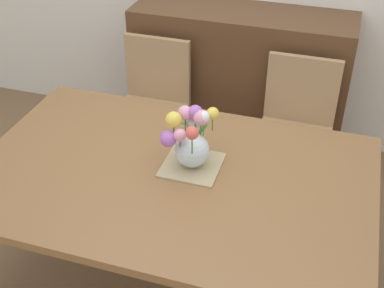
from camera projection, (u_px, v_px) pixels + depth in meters
name	position (u px, v px, depth m)	size (l,w,h in m)	color
ground_plane	(175.00, 281.00, 2.70)	(12.00, 12.00, 0.00)	brown
dining_table	(172.00, 185.00, 2.32)	(1.78, 1.14, 0.73)	olive
chair_left	(153.00, 100.00, 3.22)	(0.42, 0.42, 0.90)	tan
chair_right	(296.00, 124.00, 3.00)	(0.42, 0.42, 0.90)	tan
dresser	(239.00, 83.00, 3.45)	(1.40, 0.47, 1.00)	brown
placemat	(192.00, 165.00, 2.32)	(0.26, 0.26, 0.01)	tan
flower_vase	(190.00, 138.00, 2.25)	(0.22, 0.25, 0.28)	silver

